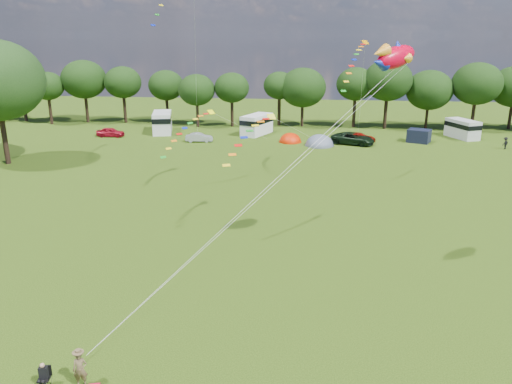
# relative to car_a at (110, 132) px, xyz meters

# --- Properties ---
(ground_plane) EXTENTS (180.00, 180.00, 0.00)m
(ground_plane) POSITION_rel_car_a_xyz_m (24.68, -43.99, -0.65)
(ground_plane) COLOR black
(ground_plane) RESTS_ON ground
(tree_line) EXTENTS (102.98, 10.98, 10.27)m
(tree_line) POSITION_rel_car_a_xyz_m (29.98, 11.00, 5.70)
(tree_line) COLOR black
(tree_line) RESTS_ON ground
(car_a) EXTENTS (3.94, 1.61, 1.30)m
(car_a) POSITION_rel_car_a_xyz_m (0.00, 0.00, 0.00)
(car_a) COLOR maroon
(car_a) RESTS_ON ground
(car_b) EXTENTS (3.49, 1.68, 1.18)m
(car_b) POSITION_rel_car_a_xyz_m (13.10, -2.01, -0.06)
(car_b) COLOR #9DA1A6
(car_b) RESTS_ON ground
(car_c) EXTENTS (3.98, 1.68, 1.19)m
(car_c) POSITION_rel_car_a_xyz_m (34.41, 0.57, -0.05)
(car_c) COLOR #920C04
(car_c) RESTS_ON ground
(car_d) EXTENTS (6.21, 4.36, 1.55)m
(car_d) POSITION_rel_car_a_xyz_m (33.33, -1.31, 0.12)
(car_d) COLOR black
(car_d) RESTS_ON ground
(campervan_b) EXTENTS (3.99, 6.50, 2.97)m
(campervan_b) POSITION_rel_car_a_xyz_m (6.32, 3.94, 0.94)
(campervan_b) COLOR silver
(campervan_b) RESTS_ON ground
(campervan_c) EXTENTS (4.38, 6.24, 2.81)m
(campervan_c) POSITION_rel_car_a_xyz_m (20.13, 4.10, 0.86)
(campervan_c) COLOR white
(campervan_c) RESTS_ON ground
(campervan_d) EXTENTS (4.02, 5.59, 2.52)m
(campervan_d) POSITION_rel_car_a_xyz_m (48.61, 4.76, 0.70)
(campervan_d) COLOR silver
(campervan_d) RESTS_ON ground
(tent_orange) EXTENTS (3.02, 3.31, 2.36)m
(tent_orange) POSITION_rel_car_a_xyz_m (25.18, -0.68, -0.63)
(tent_orange) COLOR red
(tent_orange) RESTS_ON ground
(tent_greyblue) EXTENTS (3.77, 4.12, 2.80)m
(tent_greyblue) POSITION_rel_car_a_xyz_m (29.04, -2.52, -0.63)
(tent_greyblue) COLOR slate
(tent_greyblue) RESTS_ON ground
(awning_navy) EXTENTS (3.44, 3.18, 1.72)m
(awning_navy) POSITION_rel_car_a_xyz_m (42.12, 1.04, 0.21)
(awning_navy) COLOR black
(awning_navy) RESTS_ON ground
(kite_flyer) EXTENTS (0.65, 0.51, 1.57)m
(kite_flyer) POSITION_rel_car_a_xyz_m (19.24, -50.21, 0.13)
(kite_flyer) COLOR brown
(kite_flyer) RESTS_ON ground
(camp_chair) EXTENTS (0.53, 0.53, 1.14)m
(camp_chair) POSITION_rel_car_a_xyz_m (17.80, -50.43, 0.03)
(camp_chair) COLOR #99999E
(camp_chair) RESTS_ON ground
(fish_kite) EXTENTS (3.06, 2.87, 1.78)m
(fish_kite) POSITION_rel_car_a_xyz_m (32.30, -37.87, 11.80)
(fish_kite) COLOR red
(fish_kite) RESTS_ON ground
(streamer_kite_b) EXTENTS (4.29, 4.72, 3.81)m
(streamer_kite_b) POSITION_rel_car_a_xyz_m (16.98, -21.39, 4.90)
(streamer_kite_b) COLOR #FBFF06
(streamer_kite_b) RESTS_ON ground
(streamer_kite_c) EXTENTS (3.13, 4.81, 2.78)m
(streamer_kite_c) POSITION_rel_car_a_xyz_m (24.14, -32.71, 6.65)
(streamer_kite_c) COLOR yellow
(streamer_kite_c) RESTS_ON ground
(walker_b) EXTENTS (1.05, 0.96, 1.51)m
(walker_b) POSITION_rel_car_a_xyz_m (52.02, -1.98, 0.11)
(walker_b) COLOR black
(walker_b) RESTS_ON ground
(streamer_kite_d) EXTENTS (2.69, 5.05, 4.29)m
(streamer_kite_d) POSITION_rel_car_a_xyz_m (31.87, -18.82, 11.01)
(streamer_kite_d) COLOR orange
(streamer_kite_d) RESTS_ON ground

